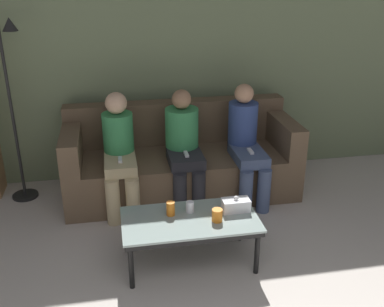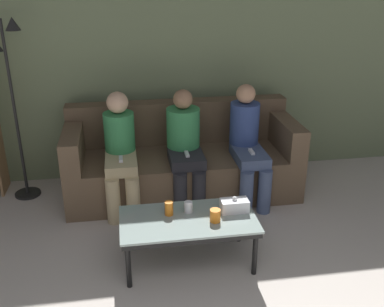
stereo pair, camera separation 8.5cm
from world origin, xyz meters
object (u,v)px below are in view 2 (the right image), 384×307
object	(u,v)px
couch	(182,161)
cup_near_left	(188,207)
coffee_table	(188,223)
seated_person_mid_left	(185,144)
cup_far_center	(215,216)
seated_person_left_end	(120,149)
seated_person_mid_right	(247,141)
tissue_box	(234,205)
standing_lamp	(14,92)
cup_near_right	(169,208)

from	to	relation	value
couch	cup_near_left	size ratio (longest dim) A/B	25.97
couch	coffee_table	size ratio (longest dim) A/B	2.20
seated_person_mid_left	coffee_table	bearing A→B (deg)	-96.87
cup_near_left	cup_far_center	distance (m)	0.25
seated_person_left_end	seated_person_mid_left	distance (m)	0.63
couch	seated_person_mid_right	size ratio (longest dim) A/B	2.02
tissue_box	seated_person_mid_left	bearing A→B (deg)	104.17
standing_lamp	seated_person_mid_left	distance (m)	1.71
seated_person_mid_left	couch	bearing A→B (deg)	90.00
couch	seated_person_mid_right	xyz separation A→B (m)	(0.63, -0.24, 0.28)
seated_person_left_end	seated_person_mid_right	xyz separation A→B (m)	(1.25, -0.01, 0.00)
couch	tissue_box	xyz separation A→B (m)	(0.25, -1.22, 0.13)
seated_person_mid_left	seated_person_mid_right	bearing A→B (deg)	-2.80
standing_lamp	seated_person_mid_right	bearing A→B (deg)	-9.93
couch	standing_lamp	distance (m)	1.78
cup_near_left	cup_near_right	size ratio (longest dim) A/B	0.80
seated_person_mid_left	cup_near_left	bearing A→B (deg)	-96.58
seated_person_left_end	seated_person_mid_left	xyz separation A→B (m)	(0.63, 0.02, 0.00)
cup_near_right	cup_near_left	bearing A→B (deg)	6.13
cup_near_right	tissue_box	distance (m)	0.52
tissue_box	seated_person_mid_left	distance (m)	1.05
seated_person_mid_left	cup_far_center	bearing A→B (deg)	-86.43
coffee_table	seated_person_mid_right	distance (m)	1.30
cup_near_right	coffee_table	bearing A→B (deg)	-29.75
coffee_table	cup_near_right	distance (m)	0.19
seated_person_mid_left	seated_person_left_end	bearing A→B (deg)	-178.17
coffee_table	seated_person_left_end	world-z (taller)	seated_person_left_end
seated_person_mid_right	cup_near_right	bearing A→B (deg)	-133.35
coffee_table	cup_near_left	xyz separation A→B (m)	(0.02, 0.10, 0.09)
cup_near_left	seated_person_left_end	bearing A→B (deg)	118.68
tissue_box	seated_person_left_end	bearing A→B (deg)	131.73
cup_far_center	tissue_box	world-z (taller)	tissue_box
cup_far_center	seated_person_mid_left	world-z (taller)	seated_person_mid_left
cup_near_left	standing_lamp	bearing A→B (deg)	138.47
seated_person_left_end	coffee_table	bearing A→B (deg)	-64.37
standing_lamp	seated_person_mid_left	size ratio (longest dim) A/B	1.59
coffee_table	cup_far_center	bearing A→B (deg)	-20.63
coffee_table	seated_person_left_end	xyz separation A→B (m)	(-0.50, 1.04, 0.24)
cup_far_center	seated_person_mid_right	xyz separation A→B (m)	(0.55, 1.10, 0.15)
cup_far_center	seated_person_mid_right	bearing A→B (deg)	63.28
tissue_box	standing_lamp	xyz separation A→B (m)	(-1.85, 1.36, 0.65)
cup_near_left	seated_person_left_end	world-z (taller)	seated_person_left_end
cup_near_left	seated_person_left_end	distance (m)	1.08
couch	coffee_table	world-z (taller)	couch
couch	seated_person_left_end	xyz separation A→B (m)	(-0.63, -0.23, 0.27)
coffee_table	seated_person_mid_left	distance (m)	1.09
standing_lamp	seated_person_left_end	bearing A→B (deg)	-21.24
couch	coffee_table	bearing A→B (deg)	-95.73
cup_near_right	seated_person_mid_left	size ratio (longest dim) A/B	0.10
cup_near_left	seated_person_mid_left	bearing A→B (deg)	83.42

